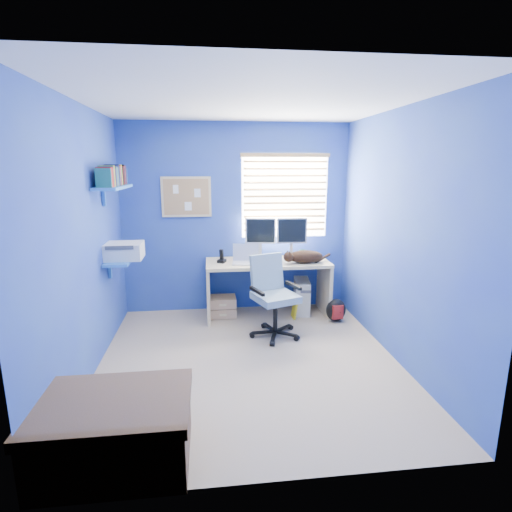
{
  "coord_description": "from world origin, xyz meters",
  "views": [
    {
      "loc": [
        -0.37,
        -3.71,
        1.94
      ],
      "look_at": [
        0.15,
        0.65,
        0.95
      ],
      "focal_mm": 28.0,
      "sensor_mm": 36.0,
      "label": 1
    }
  ],
  "objects": [
    {
      "name": "monitor_right",
      "position": [
        0.72,
        1.42,
        1.01
      ],
      "size": [
        0.41,
        0.14,
        0.54
      ],
      "primitive_type": "cube",
      "rotation": [
        0.0,
        0.0,
        -0.05
      ],
      "color": "silver",
      "rests_on": "desk"
    },
    {
      "name": "wall_left",
      "position": [
        -1.5,
        0.0,
        1.25
      ],
      "size": [
        0.01,
        3.2,
        2.5
      ],
      "primitive_type": "cube",
      "color": "#365CA4",
      "rests_on": "ground"
    },
    {
      "name": "bed_corner",
      "position": [
        -1.02,
        -1.3,
        0.23
      ],
      "size": [
        0.96,
        0.68,
        0.46
      ],
      "primitive_type": "cube",
      "color": "brown",
      "rests_on": "floor"
    },
    {
      "name": "cat",
      "position": [
        0.84,
        1.11,
        0.82
      ],
      "size": [
        0.49,
        0.32,
        0.16
      ],
      "primitive_type": "ellipsoid",
      "rotation": [
        0.0,
        0.0,
        0.21
      ],
      "color": "black",
      "rests_on": "desk"
    },
    {
      "name": "ceiling",
      "position": [
        0.0,
        0.0,
        2.5
      ],
      "size": [
        3.0,
        3.2,
        0.0
      ],
      "primitive_type": "cube",
      "color": "white",
      "rests_on": "wall_back"
    },
    {
      "name": "office_chair",
      "position": [
        0.35,
        0.63,
        0.35
      ],
      "size": [
        0.7,
        0.7,
        0.94
      ],
      "color": "black",
      "rests_on": "floor"
    },
    {
      "name": "monitor_left",
      "position": [
        0.3,
        1.45,
        1.01
      ],
      "size": [
        0.41,
        0.18,
        0.54
      ],
      "primitive_type": "cube",
      "rotation": [
        0.0,
        0.0,
        -0.15
      ],
      "color": "silver",
      "rests_on": "desk"
    },
    {
      "name": "wall_right",
      "position": [
        1.5,
        0.0,
        1.25
      ],
      "size": [
        0.01,
        3.2,
        2.5
      ],
      "primitive_type": "cube",
      "color": "#365CA4",
      "rests_on": "ground"
    },
    {
      "name": "drawer_boxes",
      "position": [
        -0.22,
        1.29,
        0.14
      ],
      "size": [
        0.35,
        0.28,
        0.27
      ],
      "primitive_type": "cube",
      "color": "tan",
      "rests_on": "floor"
    },
    {
      "name": "corkboard",
      "position": [
        -0.65,
        1.58,
        1.55
      ],
      "size": [
        0.64,
        0.02,
        0.52
      ],
      "color": "tan",
      "rests_on": "ground"
    },
    {
      "name": "tower_pc",
      "position": [
        0.85,
        1.32,
        0.23
      ],
      "size": [
        0.25,
        0.46,
        0.45
      ],
      "primitive_type": "cube",
      "rotation": [
        0.0,
        0.0,
        -0.14
      ],
      "color": "beige",
      "rests_on": "floor"
    },
    {
      "name": "floor",
      "position": [
        0.0,
        0.0,
        0.0
      ],
      "size": [
        3.0,
        3.2,
        0.0
      ],
      "primitive_type": "cube",
      "color": "tan",
      "rests_on": "ground"
    },
    {
      "name": "window_blinds",
      "position": [
        0.65,
        1.57,
        1.55
      ],
      "size": [
        1.15,
        0.05,
        1.1
      ],
      "color": "white",
      "rests_on": "ground"
    },
    {
      "name": "laptop",
      "position": [
        0.08,
        1.16,
        0.85
      ],
      "size": [
        0.36,
        0.3,
        0.22
      ],
      "primitive_type": "cube",
      "rotation": [
        0.0,
        0.0,
        -0.12
      ],
      "color": "silver",
      "rests_on": "desk"
    },
    {
      "name": "mug",
      "position": [
        0.87,
        1.42,
        0.79
      ],
      "size": [
        0.1,
        0.09,
        0.1
      ],
      "primitive_type": "imported",
      "color": "#1A5F52",
      "rests_on": "desk"
    },
    {
      "name": "yellow_book",
      "position": [
        0.71,
        1.12,
        0.12
      ],
      "size": [
        0.03,
        0.17,
        0.24
      ],
      "primitive_type": "cube",
      "color": "yellow",
      "rests_on": "floor"
    },
    {
      "name": "wall_back",
      "position": [
        0.0,
        1.6,
        1.25
      ],
      "size": [
        3.0,
        0.01,
        2.5
      ],
      "primitive_type": "cube",
      "color": "#365CA4",
      "rests_on": "ground"
    },
    {
      "name": "cd_spindle",
      "position": [
        0.94,
        1.43,
        0.78
      ],
      "size": [
        0.13,
        0.13,
        0.07
      ],
      "primitive_type": "cylinder",
      "color": "silver",
      "rests_on": "desk"
    },
    {
      "name": "wall_shelves",
      "position": [
        -1.35,
        0.75,
        1.43
      ],
      "size": [
        0.42,
        0.9,
        1.05
      ],
      "color": "#3379CC",
      "rests_on": "ground"
    },
    {
      "name": "backpack",
      "position": [
        1.21,
        0.94,
        0.15
      ],
      "size": [
        0.28,
        0.23,
        0.3
      ],
      "primitive_type": "ellipsoid",
      "rotation": [
        0.0,
        0.0,
        0.15
      ],
      "color": "black",
      "rests_on": "floor"
    },
    {
      "name": "phone",
      "position": [
        -0.22,
        1.25,
        0.82
      ],
      "size": [
        0.13,
        0.14,
        0.17
      ],
      "primitive_type": "cube",
      "rotation": [
        0.0,
        0.0,
        -0.41
      ],
      "color": "black",
      "rests_on": "desk"
    },
    {
      "name": "wall_front",
      "position": [
        0.0,
        -1.6,
        1.25
      ],
      "size": [
        3.0,
        0.01,
        2.5
      ],
      "primitive_type": "cube",
      "color": "#365CA4",
      "rests_on": "ground"
    },
    {
      "name": "desk",
      "position": [
        0.37,
        1.26,
        0.37
      ],
      "size": [
        1.58,
        0.65,
        0.74
      ],
      "primitive_type": "cube",
      "color": "tan",
      "rests_on": "floor"
    }
  ]
}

